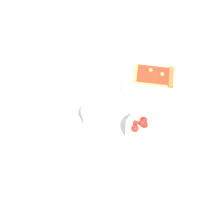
% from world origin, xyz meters
% --- Properties ---
extents(ground_plane, '(2.40, 2.40, 0.00)m').
position_xyz_m(ground_plane, '(0.00, 0.00, 0.00)').
color(ground_plane, silver).
rests_on(ground_plane, ground).
extents(plate, '(0.25, 0.25, 0.01)m').
position_xyz_m(plate, '(-0.03, -0.05, 0.01)').
color(plate, white).
rests_on(plate, ground_plane).
extents(pizza_slice_main, '(0.18, 0.13, 0.02)m').
position_xyz_m(pizza_slice_main, '(-0.03, -0.10, 0.02)').
color(pizza_slice_main, '#E5B256').
rests_on(pizza_slice_main, plate).
extents(salad_bowl, '(0.10, 0.10, 0.09)m').
position_xyz_m(salad_bowl, '(-0.04, 0.16, 0.04)').
color(salad_bowl, white).
rests_on(salad_bowl, ground_plane).
extents(soda_glass, '(0.08, 0.08, 0.10)m').
position_xyz_m(soda_glass, '(0.13, 0.19, 0.05)').
color(soda_glass, silver).
rests_on(soda_glass, ground_plane).
extents(pepper_shaker, '(0.03, 0.03, 0.07)m').
position_xyz_m(pepper_shaker, '(0.24, 0.23, 0.04)').
color(pepper_shaker, silver).
rests_on(pepper_shaker, ground_plane).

